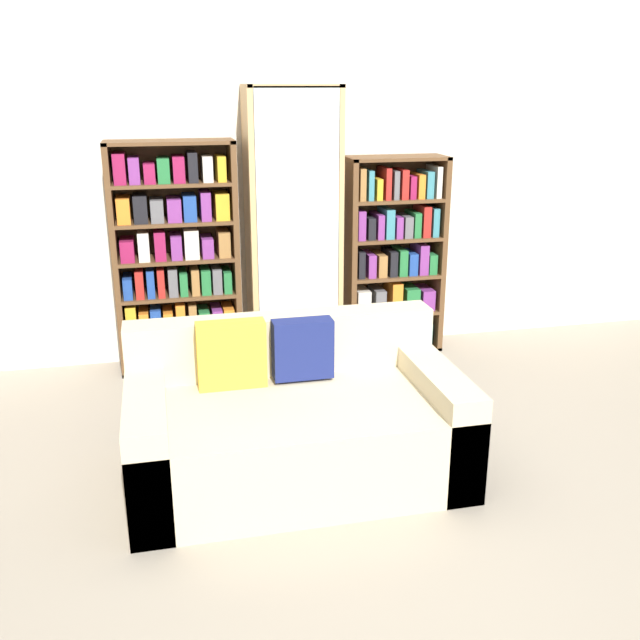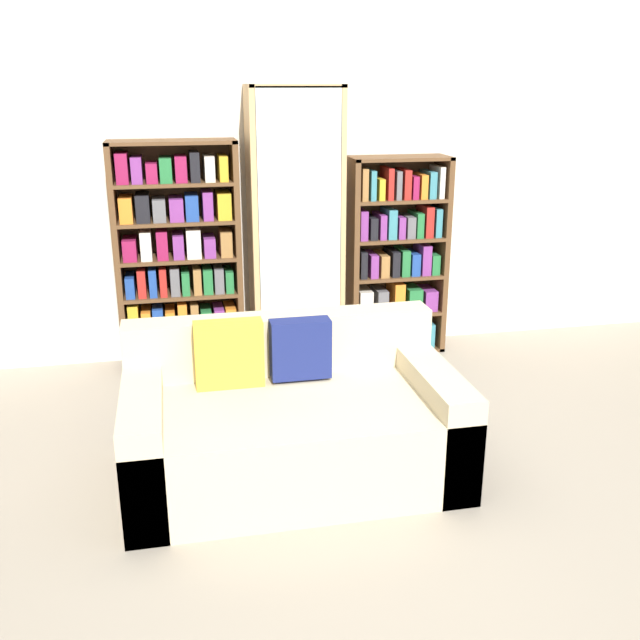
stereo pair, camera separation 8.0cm
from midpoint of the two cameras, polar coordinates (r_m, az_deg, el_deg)
ground_plane at (r=3.44m, az=6.11°, el=-16.90°), size 16.00×16.00×0.00m
wall_back at (r=5.34m, az=-1.99°, el=11.59°), size 6.72×0.06×2.70m
couch at (r=3.79m, az=-1.74°, el=-8.23°), size 1.70×0.98×0.81m
bookshelf_left at (r=5.15m, az=-10.82°, el=4.72°), size 0.87×0.32×1.62m
display_cabinet at (r=5.18m, az=-1.54°, el=7.31°), size 0.66×0.36×1.98m
bookshelf_right at (r=5.44m, az=6.53°, el=4.90°), size 0.74×0.32×1.48m
wine_bottle at (r=4.77m, az=5.47°, el=-4.20°), size 0.07×0.07×0.38m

